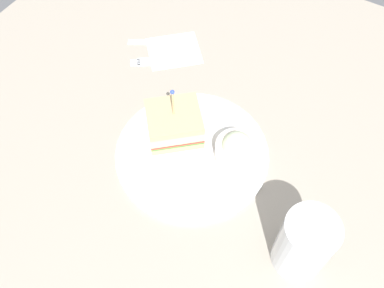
{
  "coord_description": "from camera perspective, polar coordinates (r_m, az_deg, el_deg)",
  "views": [
    {
      "loc": [
        -33.15,
        -19.38,
        61.57
      ],
      "look_at": [
        0.0,
        0.0,
        3.0
      ],
      "focal_mm": 39.38,
      "sensor_mm": 36.0,
      "label": 1
    }
  ],
  "objects": [
    {
      "name": "ground_plane",
      "position": [
        0.73,
        -0.0,
        -1.71
      ],
      "size": [
        109.87,
        109.87,
        2.0
      ],
      "primitive_type": "cube",
      "color": "#9E9384"
    },
    {
      "name": "plate",
      "position": [
        0.72,
        -0.0,
        -1.09
      ],
      "size": [
        26.33,
        26.33,
        1.0
      ],
      "primitive_type": "cylinder",
      "color": "white",
      "rests_on": "ground_plane"
    },
    {
      "name": "sandwich_half_center",
      "position": [
        0.72,
        -2.43,
        2.8
      ],
      "size": [
        12.06,
        12.16,
        11.23
      ],
      "color": "tan",
      "rests_on": "plate"
    },
    {
      "name": "coleslaw_bowl",
      "position": [
        0.7,
        6.06,
        -0.59
      ],
      "size": [
        7.15,
        7.15,
        5.15
      ],
      "color": "silver",
      "rests_on": "plate"
    },
    {
      "name": "drink_glass",
      "position": [
        0.62,
        14.8,
        -13.14
      ],
      "size": [
        7.48,
        7.48,
        11.54
      ],
      "color": "silver",
      "rests_on": "ground_plane"
    },
    {
      "name": "napkin",
      "position": [
        0.88,
        -2.46,
        12.53
      ],
      "size": [
        13.94,
        14.01,
        0.15
      ],
      "primitive_type": "cube",
      "rotation": [
        0.0,
        0.0,
        8.59
      ],
      "color": "white",
      "rests_on": "ground_plane"
    },
    {
      "name": "fork",
      "position": [
        0.86,
        -5.13,
        11.19
      ],
      "size": [
        8.6,
        10.8,
        0.35
      ],
      "color": "silver",
      "rests_on": "ground_plane"
    },
    {
      "name": "knife",
      "position": [
        0.9,
        -4.82,
        13.63
      ],
      "size": [
        7.73,
        12.49,
        0.35
      ],
      "color": "silver",
      "rests_on": "ground_plane"
    }
  ]
}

